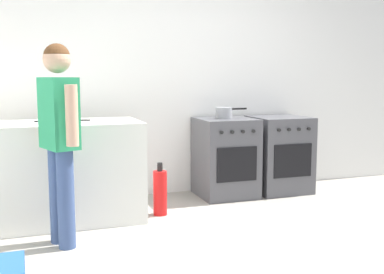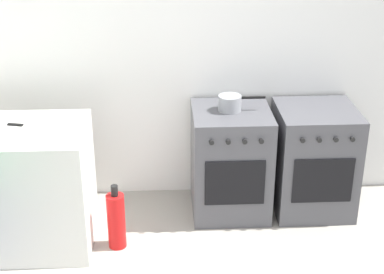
{
  "view_description": "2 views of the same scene",
  "coord_description": "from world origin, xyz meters",
  "px_view_note": "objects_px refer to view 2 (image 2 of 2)",
  "views": [
    {
      "loc": [
        -1.68,
        -3.18,
        1.31
      ],
      "look_at": [
        -0.3,
        0.83,
        0.77
      ],
      "focal_mm": 45.0,
      "sensor_mm": 36.0,
      "label": 1
    },
    {
      "loc": [
        -0.16,
        -2.51,
        2.5
      ],
      "look_at": [
        0.02,
        0.96,
        0.92
      ],
      "focal_mm": 55.0,
      "sensor_mm": 36.0,
      "label": 2
    }
  ],
  "objects_px": {
    "oven_left": "(230,161)",
    "pot": "(230,103)",
    "fire_extinguisher": "(116,220)",
    "knife_bread": "(0,137)",
    "knife_carving": "(2,124)",
    "oven_right": "(313,159)"
  },
  "relations": [
    {
      "from": "knife_bread",
      "to": "fire_extinguisher",
      "type": "relative_size",
      "value": 0.7
    },
    {
      "from": "pot",
      "to": "fire_extinguisher",
      "type": "distance_m",
      "value": 1.21
    },
    {
      "from": "fire_extinguisher",
      "to": "oven_left",
      "type": "bearing_deg",
      "value": 28.78
    },
    {
      "from": "oven_right",
      "to": "pot",
      "type": "relative_size",
      "value": 2.39
    },
    {
      "from": "oven_left",
      "to": "fire_extinguisher",
      "type": "distance_m",
      "value": 1.01
    },
    {
      "from": "oven_left",
      "to": "oven_right",
      "type": "xyz_separation_m",
      "value": [
        0.66,
        0.0,
        0.0
      ]
    },
    {
      "from": "knife_bread",
      "to": "pot",
      "type": "bearing_deg",
      "value": 18.38
    },
    {
      "from": "oven_left",
      "to": "knife_bread",
      "type": "height_order",
      "value": "knife_bread"
    },
    {
      "from": "knife_carving",
      "to": "fire_extinguisher",
      "type": "xyz_separation_m",
      "value": [
        0.76,
        -0.19,
        -0.69
      ]
    },
    {
      "from": "pot",
      "to": "fire_extinguisher",
      "type": "relative_size",
      "value": 0.71
    },
    {
      "from": "pot",
      "to": "knife_bread",
      "type": "bearing_deg",
      "value": -161.62
    },
    {
      "from": "oven_right",
      "to": "knife_bread",
      "type": "bearing_deg",
      "value": -167.25
    },
    {
      "from": "oven_left",
      "to": "pot",
      "type": "distance_m",
      "value": 0.48
    },
    {
      "from": "knife_bread",
      "to": "fire_extinguisher",
      "type": "xyz_separation_m",
      "value": [
        0.72,
        0.03,
        -0.69
      ]
    },
    {
      "from": "oven_left",
      "to": "pot",
      "type": "relative_size",
      "value": 2.39
    },
    {
      "from": "knife_carving",
      "to": "oven_left",
      "type": "bearing_deg",
      "value": 10.03
    },
    {
      "from": "knife_carving",
      "to": "fire_extinguisher",
      "type": "bearing_deg",
      "value": -14.02
    },
    {
      "from": "knife_bread",
      "to": "fire_extinguisher",
      "type": "distance_m",
      "value": 1.0
    },
    {
      "from": "pot",
      "to": "fire_extinguisher",
      "type": "bearing_deg",
      "value": -150.06
    },
    {
      "from": "knife_bread",
      "to": "knife_carving",
      "type": "distance_m",
      "value": 0.22
    },
    {
      "from": "oven_left",
      "to": "fire_extinguisher",
      "type": "height_order",
      "value": "oven_left"
    },
    {
      "from": "oven_right",
      "to": "knife_carving",
      "type": "height_order",
      "value": "knife_carving"
    }
  ]
}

